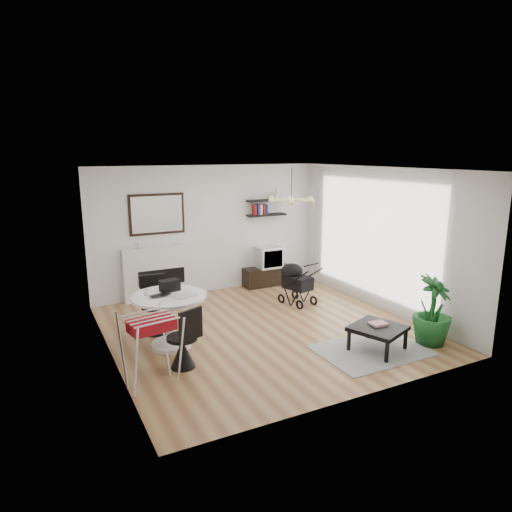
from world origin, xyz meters
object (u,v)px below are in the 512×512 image
fireplace (160,266)px  coffee_table (378,329)px  drying_rack (151,349)px  tv_console (268,276)px  crt_tv (268,257)px  stroller (296,285)px  potted_plant (433,310)px  dining_table (170,313)px

fireplace → coffee_table: size_ratio=2.31×
drying_rack → tv_console: bearing=34.2°
tv_console → crt_tv: size_ratio=2.06×
coffee_table → fireplace: bearing=119.6°
fireplace → crt_tv: bearing=-3.1°
coffee_table → crt_tv: bearing=87.3°
tv_console → crt_tv: (0.01, -0.00, 0.45)m
fireplace → stroller: fireplace is taller
crt_tv → drying_rack: (-3.51, -3.35, -0.15)m
crt_tv → drying_rack: size_ratio=0.57×
fireplace → drying_rack: bearing=-107.2°
potted_plant → drying_rack: bearing=171.2°
coffee_table → tv_console: bearing=87.5°
fireplace → coffee_table: fireplace is taller
dining_table → stroller: stroller is taller
dining_table → fireplace: bearing=77.9°
drying_rack → coffee_table: 3.37m
fireplace → crt_tv: size_ratio=3.97×
drying_rack → potted_plant: (4.26, -0.66, 0.04)m
dining_table → potted_plant: bearing=-25.3°
crt_tv → dining_table: (-2.95, -2.27, -0.10)m
fireplace → crt_tv: fireplace is taller
crt_tv → stroller: (-0.11, -1.36, -0.28)m
tv_console → drying_rack: (-3.50, -3.36, 0.30)m
crt_tv → stroller: size_ratio=0.61×
crt_tv → drying_rack: bearing=-136.3°
stroller → coffee_table: 2.47m
crt_tv → stroller: bearing=-94.7°
tv_console → drying_rack: drying_rack is taller
potted_plant → stroller: bearing=108.0°
dining_table → drying_rack: bearing=-117.6°
tv_console → dining_table: size_ratio=0.98×
fireplace → stroller: (2.32, -1.49, -0.30)m
dining_table → coffee_table: size_ratio=1.22×
fireplace → coffee_table: (2.25, -3.96, -0.34)m
tv_console → potted_plant: 4.10m
crt_tv → coffee_table: 3.85m
tv_console → drying_rack: 4.86m
fireplace → potted_plant: (3.18, -4.14, -0.14)m
crt_tv → dining_table: size_ratio=0.47×
stroller → potted_plant: 2.79m
tv_console → dining_table: 3.73m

